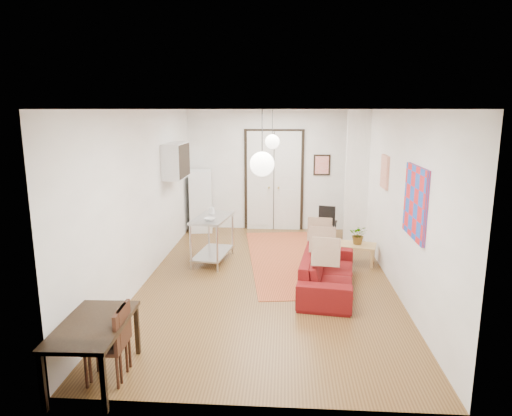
# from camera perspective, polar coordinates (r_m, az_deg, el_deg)

# --- Properties ---
(floor) EXTENTS (7.00, 7.00, 0.00)m
(floor) POSITION_cam_1_polar(r_m,az_deg,el_deg) (8.06, 1.48, -8.88)
(floor) COLOR brown
(floor) RESTS_ON ground
(ceiling) EXTENTS (4.20, 7.00, 0.02)m
(ceiling) POSITION_cam_1_polar(r_m,az_deg,el_deg) (7.53, 1.61, 12.20)
(ceiling) COLOR white
(ceiling) RESTS_ON wall_back
(wall_back) EXTENTS (4.20, 0.02, 2.90)m
(wall_back) POSITION_cam_1_polar(r_m,az_deg,el_deg) (11.12, 2.26, 4.69)
(wall_back) COLOR white
(wall_back) RESTS_ON floor
(wall_front) EXTENTS (4.20, 0.02, 2.90)m
(wall_front) POSITION_cam_1_polar(r_m,az_deg,el_deg) (4.28, -0.34, -7.55)
(wall_front) COLOR white
(wall_front) RESTS_ON floor
(wall_left) EXTENTS (0.02, 7.00, 2.90)m
(wall_left) POSITION_cam_1_polar(r_m,az_deg,el_deg) (8.02, -13.63, 1.45)
(wall_left) COLOR white
(wall_left) RESTS_ON floor
(wall_right) EXTENTS (0.02, 7.00, 2.90)m
(wall_right) POSITION_cam_1_polar(r_m,az_deg,el_deg) (7.87, 17.01, 1.05)
(wall_right) COLOR white
(wall_right) RESTS_ON floor
(double_doors) EXTENTS (1.44, 0.06, 2.50)m
(double_doors) POSITION_cam_1_polar(r_m,az_deg,el_deg) (11.11, 2.25, 3.38)
(double_doors) COLOR white
(double_doors) RESTS_ON wall_back
(stub_partition) EXTENTS (0.50, 0.10, 2.90)m
(stub_partition) POSITION_cam_1_polar(r_m,az_deg,el_deg) (10.29, 12.49, 3.81)
(stub_partition) COLOR white
(stub_partition) RESTS_ON floor
(wall_cabinet) EXTENTS (0.35, 1.00, 0.70)m
(wall_cabinet) POSITION_cam_1_polar(r_m,az_deg,el_deg) (9.34, -9.98, 5.87)
(wall_cabinet) COLOR silver
(wall_cabinet) RESTS_ON wall_left
(painting_popart) EXTENTS (0.05, 1.00, 1.00)m
(painting_popart) POSITION_cam_1_polar(r_m,az_deg,el_deg) (6.64, 19.31, 0.67)
(painting_popart) COLOR red
(painting_popart) RESTS_ON wall_right
(painting_abstract) EXTENTS (0.05, 0.50, 0.60)m
(painting_abstract) POSITION_cam_1_polar(r_m,az_deg,el_deg) (8.58, 15.80, 4.38)
(painting_abstract) COLOR #F8E5CE
(painting_abstract) RESTS_ON wall_right
(poster_back) EXTENTS (0.40, 0.03, 0.50)m
(poster_back) POSITION_cam_1_polar(r_m,az_deg,el_deg) (11.10, 8.24, 5.34)
(poster_back) COLOR red
(poster_back) RESTS_ON wall_back
(print_left) EXTENTS (0.03, 0.44, 0.54)m
(print_left) POSITION_cam_1_polar(r_m,az_deg,el_deg) (9.85, -10.16, 6.47)
(print_left) COLOR #955E3E
(print_left) RESTS_ON wall_left
(pendant_back) EXTENTS (0.30, 0.30, 0.80)m
(pendant_back) POSITION_cam_1_polar(r_m,az_deg,el_deg) (9.55, 2.05, 8.29)
(pendant_back) COLOR white
(pendant_back) RESTS_ON ceiling
(pendant_front) EXTENTS (0.30, 0.30, 0.80)m
(pendant_front) POSITION_cam_1_polar(r_m,az_deg,el_deg) (5.57, 0.76, 5.53)
(pendant_front) COLOR white
(pendant_front) RESTS_ON ceiling
(kilim_rug) EXTENTS (2.02, 4.17, 0.01)m
(kilim_rug) POSITION_cam_1_polar(r_m,az_deg,el_deg) (9.09, 4.15, -6.40)
(kilim_rug) COLOR #BA4E2E
(kilim_rug) RESTS_ON floor
(sofa) EXTENTS (2.17, 1.09, 0.61)m
(sofa) POSITION_cam_1_polar(r_m,az_deg,el_deg) (7.63, 8.95, -7.85)
(sofa) COLOR maroon
(sofa) RESTS_ON floor
(coffee_table) EXTENTS (0.95, 0.67, 0.38)m
(coffee_table) POSITION_cam_1_polar(r_m,az_deg,el_deg) (8.97, 12.01, -4.73)
(coffee_table) COLOR tan
(coffee_table) RESTS_ON floor
(potted_plant) EXTENTS (0.39, 0.36, 0.37)m
(potted_plant) POSITION_cam_1_polar(r_m,az_deg,el_deg) (8.92, 12.71, -3.28)
(potted_plant) COLOR #315A28
(potted_plant) RESTS_ON coffee_table
(kitchen_counter) EXTENTS (0.74, 1.24, 0.90)m
(kitchen_counter) POSITION_cam_1_polar(r_m,az_deg,el_deg) (8.82, -5.45, -3.13)
(kitchen_counter) COLOR #B2B4B7
(kitchen_counter) RESTS_ON floor
(bowl) EXTENTS (0.26, 0.26, 0.05)m
(bowl) POSITION_cam_1_polar(r_m,az_deg,el_deg) (8.45, -5.82, -1.40)
(bowl) COLOR beige
(bowl) RESTS_ON kitchen_counter
(soap_bottle) EXTENTS (0.10, 0.10, 0.19)m
(soap_bottle) POSITION_cam_1_polar(r_m,az_deg,el_deg) (8.97, -5.57, -0.16)
(soap_bottle) COLOR teal
(soap_bottle) RESTS_ON kitchen_counter
(fridge) EXTENTS (0.59, 0.59, 1.49)m
(fridge) POSITION_cam_1_polar(r_m,az_deg,el_deg) (11.07, -6.91, 0.88)
(fridge) COLOR white
(fridge) RESTS_ON floor
(dining_table) EXTENTS (0.72, 1.22, 0.66)m
(dining_table) POSITION_cam_1_polar(r_m,az_deg,el_deg) (5.35, -19.71, -14.12)
(dining_table) COLOR black
(dining_table) RESTS_ON floor
(dining_chair_near) EXTENTS (0.41, 0.56, 0.83)m
(dining_chair_near) POSITION_cam_1_polar(r_m,az_deg,el_deg) (5.50, -17.62, -14.57)
(dining_chair_near) COLOR #361C11
(dining_chair_near) RESTS_ON floor
(dining_chair_far) EXTENTS (0.41, 0.56, 0.83)m
(dining_chair_far) POSITION_cam_1_polar(r_m,az_deg,el_deg) (5.42, -18.01, -15.03)
(dining_chair_far) COLOR #361C11
(dining_chair_far) RESTS_ON floor
(black_side_chair) EXTENTS (0.45, 0.45, 0.81)m
(black_side_chair) POSITION_cam_1_polar(r_m,az_deg,el_deg) (10.54, 8.95, -1.30)
(black_side_chair) COLOR black
(black_side_chair) RESTS_ON floor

